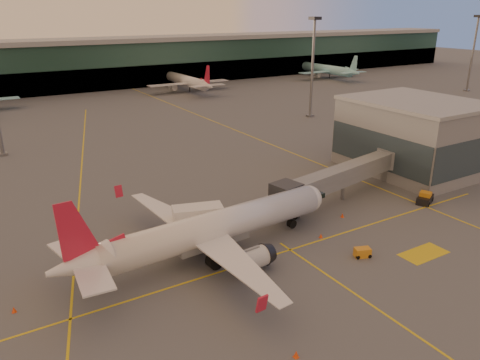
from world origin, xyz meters
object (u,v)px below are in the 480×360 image
catering_truck (199,222)px  pushback_tug (425,198)px  gpu_cart (362,253)px  main_airplane (209,230)px

catering_truck → pushback_tug: (34.43, -6.59, -1.98)m
catering_truck → gpu_cart: bearing=-26.1°
main_airplane → catering_truck: main_airplane is taller
catering_truck → main_airplane: bearing=-83.7°
gpu_cart → pushback_tug: 21.07m
main_airplane → pushback_tug: (35.20, -2.38, -2.77)m
gpu_cart → pushback_tug: pushback_tug is taller
main_airplane → pushback_tug: 35.39m
pushback_tug → main_airplane: bearing=151.6°
main_airplane → gpu_cart: bearing=-35.2°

